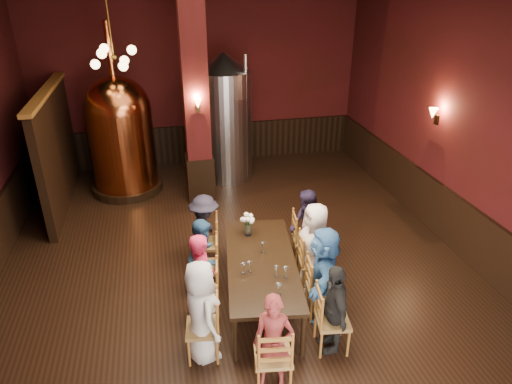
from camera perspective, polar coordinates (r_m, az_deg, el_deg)
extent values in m
plane|color=black|center=(7.93, -2.36, -9.39)|extent=(10.00, 10.00, 0.00)
cube|color=#480F14|center=(11.66, -7.14, 14.24)|extent=(8.00, 0.02, 4.50)
cube|color=#480F14|center=(8.48, 25.22, 7.51)|extent=(0.02, 10.00, 4.50)
cube|color=black|center=(9.10, 22.95, -2.95)|extent=(0.08, 9.90, 1.00)
cube|color=black|center=(12.10, -6.67, 6.07)|extent=(7.90, 0.08, 1.00)
cube|color=#480F14|center=(9.50, -7.54, 11.53)|extent=(0.58, 0.58, 4.50)
cube|color=black|center=(10.37, -23.60, 4.71)|extent=(0.22, 3.50, 2.40)
cube|color=black|center=(6.78, 0.68, -8.80)|extent=(1.32, 2.51, 0.06)
cylinder|color=black|center=(6.11, -2.64, -17.99)|extent=(0.07, 0.07, 0.69)
cylinder|color=black|center=(6.19, 5.92, -17.46)|extent=(0.07, 0.07, 0.69)
cylinder|color=black|center=(7.92, -3.28, -6.47)|extent=(0.07, 0.07, 0.69)
cylinder|color=black|center=(7.97, 3.09, -6.20)|extent=(0.07, 0.07, 0.69)
imported|color=silver|center=(5.98, -6.83, -14.59)|extent=(0.61, 0.79, 1.44)
imported|color=#BF2043|center=(6.50, -6.67, -10.76)|extent=(0.41, 0.56, 1.44)
imported|color=navy|center=(7.08, -6.50, -8.05)|extent=(0.52, 0.70, 1.29)
imported|color=black|center=(7.63, -6.40, -5.06)|extent=(0.72, 0.97, 1.34)
imported|color=black|center=(6.16, 9.70, -14.13)|extent=(0.37, 0.78, 1.31)
imported|color=#396EAC|center=(6.63, 8.39, -9.98)|extent=(0.82, 1.41, 1.45)
imported|color=white|center=(7.16, 7.28, -6.84)|extent=(0.51, 0.75, 1.47)
imported|color=#251D3A|center=(7.74, 6.30, -4.50)|extent=(0.34, 0.67, 1.36)
imported|color=maroon|center=(5.63, 2.18, -18.36)|extent=(0.56, 0.47, 1.31)
cylinder|color=black|center=(10.95, -15.68, 0.71)|extent=(1.57, 1.57, 0.17)
cylinder|color=#B35529|center=(10.60, -16.30, 5.40)|extent=(1.58, 1.58, 1.74)
sphere|color=#B35529|center=(10.34, -16.90, 9.92)|extent=(1.39, 1.39, 1.39)
cylinder|color=#B35529|center=(10.09, -17.82, 16.57)|extent=(0.14, 0.14, 1.13)
cylinder|color=#B2B2B7|center=(10.84, -3.83, 8.20)|extent=(1.59, 1.59, 2.57)
cone|color=#B2B2B7|center=(10.48, -4.07, 15.97)|extent=(1.23, 1.23, 0.41)
cylinder|color=#B2B2B7|center=(10.44, -1.25, 9.03)|extent=(0.08, 0.08, 2.88)
cylinder|color=white|center=(7.32, -0.99, -4.70)|extent=(0.11, 0.11, 0.21)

